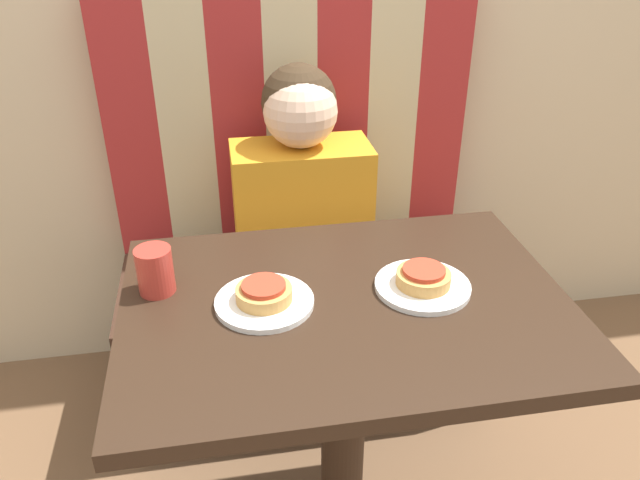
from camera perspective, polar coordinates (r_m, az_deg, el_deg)
booth_seat at (r=2.05m, az=-1.49°, el=-8.05°), size 1.10×0.51×0.46m
booth_backrest at (r=1.95m, az=-2.71°, el=10.86°), size 1.10×0.07×0.80m
dining_table at (r=1.32m, az=2.31°, el=-9.74°), size 0.89×0.64×0.76m
person at (r=1.78m, az=-1.73°, el=5.90°), size 0.39×0.23×0.62m
plate_left at (r=1.24m, az=-5.11°, el=-5.67°), size 0.20×0.20×0.01m
plate_right at (r=1.30m, az=9.35°, el=-4.19°), size 0.20×0.20×0.01m
pizza_left at (r=1.23m, az=-5.15°, el=-4.80°), size 0.11×0.11×0.04m
pizza_right at (r=1.29m, az=9.43°, el=-3.34°), size 0.11×0.11×0.04m
drinking_cup at (r=1.30m, az=-14.84°, el=-2.72°), size 0.07×0.07×0.10m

